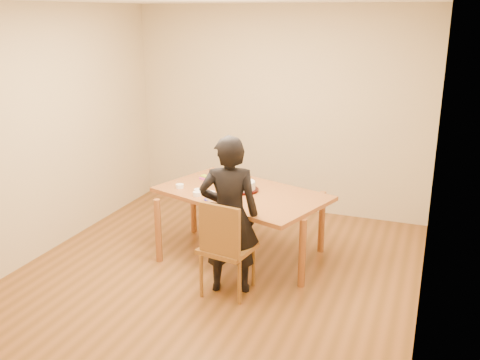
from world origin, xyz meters
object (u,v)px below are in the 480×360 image
(cake, at_px, (244,186))
(person, at_px, (229,215))
(cake_plate, at_px, (244,190))
(dining_table, at_px, (242,194))
(dining_chair, at_px, (228,248))

(cake, relative_size, person, 0.15)
(cake_plate, bearing_deg, cake, 180.00)
(dining_table, distance_m, dining_chair, 0.84)
(dining_table, distance_m, cake, 0.09)
(dining_table, height_order, person, person)
(cake_plate, height_order, person, person)
(cake_plate, relative_size, cake, 1.30)
(cake_plate, xyz_separation_m, cake, (-0.00, 0.00, 0.05))
(dining_chair, bearing_deg, dining_table, 110.11)
(dining_chair, xyz_separation_m, person, (0.00, 0.05, 0.32))
(dining_table, distance_m, cake_plate, 0.05)
(dining_table, height_order, dining_chair, dining_table)
(dining_table, bearing_deg, dining_chair, -60.65)
(dining_table, xyz_separation_m, person, (0.15, -0.73, 0.04))
(dining_chair, xyz_separation_m, cake, (-0.13, 0.81, 0.36))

